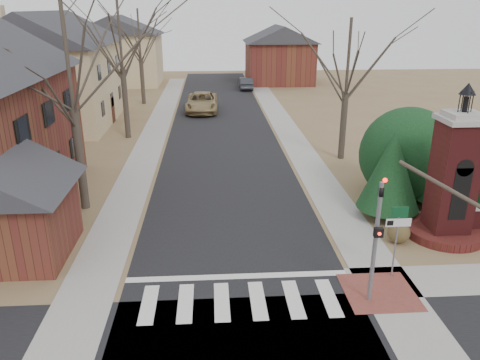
{
  "coord_description": "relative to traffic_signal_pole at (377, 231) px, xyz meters",
  "views": [
    {
      "loc": [
        -0.84,
        -12.32,
        9.2
      ],
      "look_at": [
        0.34,
        6.0,
        2.36
      ],
      "focal_mm": 35.0,
      "sensor_mm": 36.0,
      "label": 1
    }
  ],
  "objects": [
    {
      "name": "ground",
      "position": [
        -4.3,
        -0.57,
        -2.59
      ],
      "size": [
        120.0,
        120.0,
        0.0
      ],
      "primitive_type": "plane",
      "color": "brown",
      "rests_on": "ground"
    },
    {
      "name": "main_street",
      "position": [
        -4.3,
        21.43,
        -2.58
      ],
      "size": [
        8.0,
        70.0,
        0.01
      ],
      "primitive_type": "cube",
      "color": "black",
      "rests_on": "ground"
    },
    {
      "name": "crosswalk_zone",
      "position": [
        -4.3,
        0.23,
        -2.58
      ],
      "size": [
        8.0,
        2.2,
        0.02
      ],
      "primitive_type": "cube",
      "color": "silver",
      "rests_on": "ground"
    },
    {
      "name": "stop_bar",
      "position": [
        -4.3,
        1.73,
        -2.58
      ],
      "size": [
        8.0,
        0.35,
        0.02
      ],
      "primitive_type": "cube",
      "color": "silver",
      "rests_on": "ground"
    },
    {
      "name": "sidewalk_right_main",
      "position": [
        0.9,
        21.43,
        -2.58
      ],
      "size": [
        2.0,
        60.0,
        0.02
      ],
      "primitive_type": "cube",
      "color": "gray",
      "rests_on": "ground"
    },
    {
      "name": "sidewalk_left",
      "position": [
        -9.5,
        21.43,
        -2.58
      ],
      "size": [
        2.0,
        60.0,
        0.02
      ],
      "primitive_type": "cube",
      "color": "gray",
      "rests_on": "ground"
    },
    {
      "name": "curb_apron",
      "position": [
        0.5,
        0.43,
        -2.57
      ],
      "size": [
        2.4,
        2.4,
        0.02
      ],
      "primitive_type": "cube",
      "color": "brown",
      "rests_on": "ground"
    },
    {
      "name": "traffic_signal_pole",
      "position": [
        0.0,
        0.0,
        0.0
      ],
      "size": [
        0.28,
        0.41,
        4.5
      ],
      "color": "slate",
      "rests_on": "ground"
    },
    {
      "name": "sign_post",
      "position": [
        1.29,
        1.41,
        -0.64
      ],
      "size": [
        0.9,
        0.07,
        2.75
      ],
      "color": "slate",
      "rests_on": "ground"
    },
    {
      "name": "brick_gate_monument",
      "position": [
        4.7,
        4.42,
        -0.42
      ],
      "size": [
        3.2,
        3.2,
        6.47
      ],
      "color": "#591A1A",
      "rests_on": "ground"
    },
    {
      "name": "house_stucco_left",
      "position": [
        -17.8,
        26.42,
        2.01
      ],
      "size": [
        9.8,
        12.8,
        9.28
      ],
      "color": "beige",
      "rests_on": "ground"
    },
    {
      "name": "garage_left",
      "position": [
        -12.82,
        3.92,
        -0.35
      ],
      "size": [
        4.8,
        4.8,
        4.29
      ],
      "color": "brown",
      "rests_on": "ground"
    },
    {
      "name": "house_distant_left",
      "position": [
        -16.31,
        47.42,
        1.66
      ],
      "size": [
        10.8,
        8.8,
        8.53
      ],
      "color": "beige",
      "rests_on": "ground"
    },
    {
      "name": "house_distant_right",
      "position": [
        3.69,
        47.42,
        1.06
      ],
      "size": [
        8.8,
        8.8,
        7.3
      ],
      "color": "brown",
      "rests_on": "ground"
    },
    {
      "name": "evergreen_near",
      "position": [
        2.9,
        6.43,
        -0.29
      ],
      "size": [
        2.8,
        2.8,
        4.1
      ],
      "color": "#473D33",
      "rests_on": "ground"
    },
    {
      "name": "evergreen_mid",
      "position": [
        6.2,
        7.63,
        0.01
      ],
      "size": [
        3.4,
        3.4,
        4.7
      ],
      "color": "#473D33",
      "rests_on": "ground"
    },
    {
      "name": "evergreen_mass",
      "position": [
        4.7,
        8.93,
        -0.19
      ],
      "size": [
        4.8,
        4.8,
        4.8
      ],
      "primitive_type": "sphere",
      "color": "black",
      "rests_on": "ground"
    },
    {
      "name": "bare_tree_0",
      "position": [
        -11.3,
        8.43,
        5.11
      ],
      "size": [
        8.05,
        8.05,
        11.15
      ],
      "color": "#473D33",
      "rests_on": "ground"
    },
    {
      "name": "bare_tree_1",
      "position": [
        -11.3,
        21.43,
        5.44
      ],
      "size": [
        8.4,
        8.4,
        11.64
      ],
      "color": "#473D33",
      "rests_on": "ground"
    },
    {
      "name": "bare_tree_2",
      "position": [
        -11.8,
        34.43,
        4.44
      ],
      "size": [
        7.35,
        7.35,
        10.19
      ],
      "color": "#473D33",
      "rests_on": "ground"
    },
    {
      "name": "bare_tree_3",
      "position": [
        3.2,
        15.43,
        4.1
      ],
      "size": [
        7.0,
        7.0,
        9.7
      ],
      "color": "#473D33",
      "rests_on": "ground"
    },
    {
      "name": "pickup_truck",
      "position": [
        -5.9,
        30.26,
        -1.73
      ],
      "size": [
        3.02,
        6.26,
        1.72
      ],
      "primitive_type": "imported",
      "rotation": [
        0.0,
        0.0,
        -0.03
      ],
      "color": "#9E8556",
      "rests_on": "ground"
    },
    {
      "name": "distant_car",
      "position": [
        -0.9,
        42.45,
        -1.89
      ],
      "size": [
        1.48,
        4.24,
        1.4
      ],
      "primitive_type": "imported",
      "rotation": [
        0.0,
        0.0,
        3.14
      ],
      "color": "#323439",
      "rests_on": "ground"
    },
    {
      "name": "dry_shrub_left",
      "position": [
        2.5,
        3.94,
        -2.12
      ],
      "size": [
        0.92,
        0.92,
        0.92
      ],
      "primitive_type": "sphere",
      "color": "brown",
      "rests_on": "ground"
    }
  ]
}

